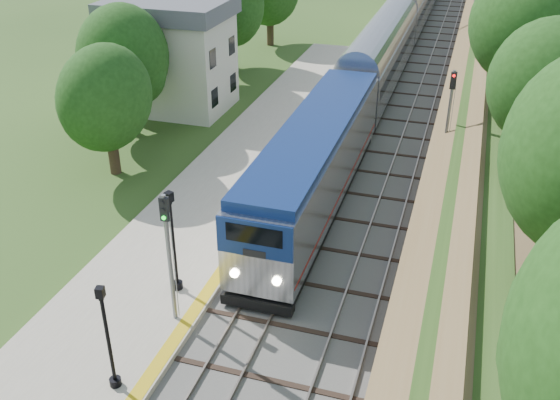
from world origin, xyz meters
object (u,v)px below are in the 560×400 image
(signal_platform, at_px, (168,245))
(station_building, at_px, (172,54))
(lamppost_far, at_px, (174,247))
(lamppost_mid, at_px, (109,344))
(signal_farside, at_px, (449,110))

(signal_platform, bearing_deg, station_building, 115.68)
(station_building, xyz_separation_m, lamppost_far, (10.33, -21.27, -1.62))
(lamppost_mid, distance_m, signal_farside, 23.93)
(station_building, distance_m, lamppost_mid, 29.16)
(station_building, xyz_separation_m, signal_platform, (11.10, -23.08, -0.27))
(station_building, height_order, signal_platform, station_building)
(lamppost_far, relative_size, signal_farside, 0.77)
(station_building, relative_size, lamppost_far, 1.84)
(signal_platform, bearing_deg, lamppost_far, 113.05)
(station_building, distance_m, signal_platform, 25.61)
(lamppost_mid, height_order, signal_farside, signal_farside)
(signal_platform, relative_size, signal_farside, 0.92)
(station_building, height_order, signal_farside, station_building)
(station_building, xyz_separation_m, lamppost_mid, (10.71, -27.06, -1.82))
(lamppost_far, height_order, signal_farside, signal_farside)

